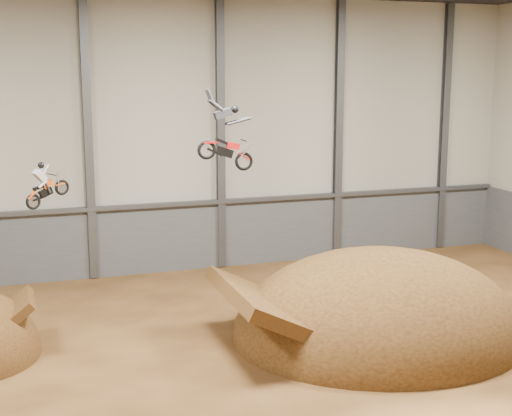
{
  "coord_description": "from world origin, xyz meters",
  "views": [
    {
      "loc": [
        -6.72,
        -20.52,
        10.11
      ],
      "look_at": [
        1.6,
        4.0,
        5.22
      ],
      "focal_mm": 50.0,
      "sensor_mm": 36.0,
      "label": 1
    }
  ],
  "objects": [
    {
      "name": "lower_band_back",
      "position": [
        0.0,
        14.9,
        1.75
      ],
      "size": [
        39.8,
        0.18,
        3.5
      ],
      "primitive_type": "cube",
      "color": "#4F5256",
      "rests_on": "ground"
    },
    {
      "name": "fmx_rider_b",
      "position": [
        0.26,
        3.75,
        8.12
      ],
      "size": [
        3.41,
        0.86,
        3.14
      ],
      "primitive_type": null,
      "rotation": [
        0.0,
        0.32,
        -0.02
      ],
      "color": "red"
    },
    {
      "name": "steel_column_2",
      "position": [
        -3.33,
        14.8,
        7.0
      ],
      "size": [
        0.4,
        0.36,
        13.9
      ],
      "primitive_type": "cube",
      "color": "#47494F",
      "rests_on": "ground"
    },
    {
      "name": "landing_ramp",
      "position": [
        6.42,
        3.2,
        0.0
      ],
      "size": [
        11.66,
        10.32,
        6.73
      ],
      "primitive_type": "ellipsoid",
      "color": "#38210E",
      "rests_on": "ground"
    },
    {
      "name": "steel_column_4",
      "position": [
        10.0,
        14.8,
        7.0
      ],
      "size": [
        0.4,
        0.36,
        13.9
      ],
      "primitive_type": "cube",
      "color": "#47494F",
      "rests_on": "ground"
    },
    {
      "name": "steel_column_5",
      "position": [
        16.67,
        14.8,
        7.0
      ],
      "size": [
        0.4,
        0.36,
        13.9
      ],
      "primitive_type": "cube",
      "color": "#47494F",
      "rests_on": "ground"
    },
    {
      "name": "steel_column_3",
      "position": [
        3.33,
        14.8,
        7.0
      ],
      "size": [
        0.4,
        0.36,
        13.9
      ],
      "primitive_type": "cube",
      "color": "#47494F",
      "rests_on": "ground"
    },
    {
      "name": "floor",
      "position": [
        0.0,
        0.0,
        0.0
      ],
      "size": [
        40.0,
        40.0,
        0.0
      ],
      "primitive_type": "plane",
      "color": "#442912",
      "rests_on": "ground"
    },
    {
      "name": "back_wall",
      "position": [
        0.0,
        15.0,
        7.0
      ],
      "size": [
        40.0,
        0.1,
        14.0
      ],
      "primitive_type": "cube",
      "color": "#AEAA9A",
      "rests_on": "ground"
    },
    {
      "name": "steel_rail",
      "position": [
        0.0,
        14.75,
        3.55
      ],
      "size": [
        39.8,
        0.35,
        0.2
      ],
      "primitive_type": "cube",
      "color": "#47494F",
      "rests_on": "lower_band_back"
    },
    {
      "name": "fmx_rider_a",
      "position": [
        -5.61,
        6.3,
        6.32
      ],
      "size": [
        2.3,
        1.63,
        2.12
      ],
      "primitive_type": null,
      "rotation": [
        0.0,
        -0.31,
        0.47
      ],
      "color": "#EC5611"
    }
  ]
}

